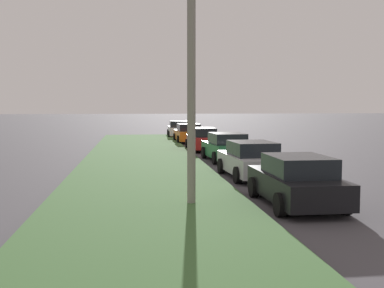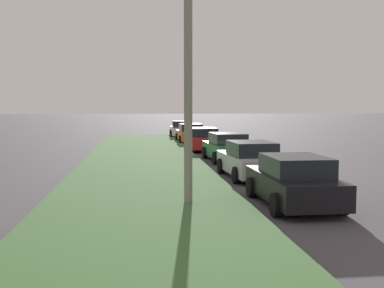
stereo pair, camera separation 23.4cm
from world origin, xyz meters
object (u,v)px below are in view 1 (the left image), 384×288
at_px(parked_car_black, 296,181).
at_px(parked_car_green, 226,147).
at_px(parked_car_white, 179,129).
at_px(parked_car_red, 202,139).
at_px(parked_car_orange, 188,133).
at_px(parked_car_silver, 251,160).
at_px(streetlight, 204,52).

bearing_deg(parked_car_black, parked_car_green, -1.03).
bearing_deg(parked_car_white, parked_car_red, -176.80).
bearing_deg(parked_car_green, parked_car_black, 176.36).
height_order(parked_car_green, parked_car_orange, same).
distance_m(parked_car_silver, parked_car_orange, 18.18).
bearing_deg(parked_car_green, parked_car_white, -0.89).
xyz_separation_m(parked_car_silver, parked_car_white, (24.56, 0.63, 0.00)).
relative_size(parked_car_orange, parked_car_white, 1.00).
bearing_deg(parked_car_black, parked_car_red, 0.64).
height_order(parked_car_silver, parked_car_white, same).
relative_size(parked_car_silver, streetlight, 0.58).
distance_m(parked_car_silver, parked_car_red, 11.54).
height_order(parked_car_green, streetlight, streetlight).
bearing_deg(parked_car_silver, parked_car_red, -0.92).
xyz_separation_m(parked_car_black, parked_car_silver, (5.36, 0.02, 0.00)).
distance_m(parked_car_red, parked_car_orange, 6.64).
relative_size(parked_car_silver, parked_car_white, 1.00).
height_order(parked_car_orange, parked_car_white, same).
xyz_separation_m(parked_car_green, streetlight, (-10.97, 2.79, 3.67)).
bearing_deg(streetlight, parked_car_silver, -27.14).
xyz_separation_m(parked_car_silver, parked_car_orange, (18.17, 0.49, 0.00)).
bearing_deg(streetlight, parked_car_red, -7.97).
relative_size(parked_car_white, streetlight, 0.58).
height_order(parked_car_silver, parked_car_orange, same).
bearing_deg(parked_car_red, parked_car_white, 4.35).
distance_m(parked_car_silver, parked_car_white, 24.57).
xyz_separation_m(parked_car_black, parked_car_white, (29.92, 0.65, 0.00)).
relative_size(parked_car_black, parked_car_green, 0.98).
bearing_deg(streetlight, parked_car_green, -14.28).
distance_m(parked_car_black, parked_car_green, 11.11).
bearing_deg(parked_car_green, parked_car_red, 1.25).
bearing_deg(parked_car_silver, parked_car_green, -3.71).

